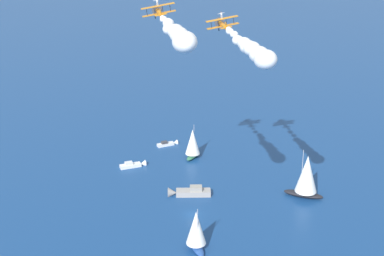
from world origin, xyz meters
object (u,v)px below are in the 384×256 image
(wingwalker_wingman, at_px, (221,15))
(biplane_lead, at_px, (159,12))
(wingwalker_lead, at_px, (157,1))
(motorboat_far_port, at_px, (168,144))
(sailboat_inshore, at_px, (306,176))
(motorboat_outer_ring_a, at_px, (187,192))
(motorboat_far_stbd, at_px, (134,165))
(sailboat_mid_cluster, at_px, (193,143))
(biplane_wingman, at_px, (223,24))
(sailboat_ahead, at_px, (196,230))

(wingwalker_wingman, bearing_deg, biplane_lead, 143.04)
(biplane_lead, distance_m, wingwalker_lead, 2.15)
(motorboat_far_port, bearing_deg, sailboat_inshore, -96.48)
(motorboat_far_port, distance_m, biplane_lead, 66.28)
(motorboat_outer_ring_a, relative_size, biplane_lead, 1.60)
(motorboat_far_stbd, xyz_separation_m, wingwalker_wingman, (-5.93, -33.39, 47.63))
(sailboat_inshore, bearing_deg, sailboat_mid_cluster, 86.02)
(motorboat_far_stbd, xyz_separation_m, biplane_wingman, (-5.70, -33.62, 45.50))
(motorboat_far_port, height_order, wingwalker_wingman, wingwalker_wingman)
(motorboat_far_port, xyz_separation_m, biplane_wingman, (-24.10, -35.66, 45.58))
(motorboat_far_port, relative_size, biplane_lead, 1.01)
(motorboat_far_port, relative_size, sailboat_ahead, 0.65)
(sailboat_ahead, xyz_separation_m, biplane_lead, (6.26, 14.51, 44.81))
(biplane_lead, bearing_deg, biplane_wingman, -37.14)
(motorboat_outer_ring_a, distance_m, wingwalker_wingman, 48.49)
(sailboat_inshore, relative_size, wingwalker_lead, 8.56)
(sailboat_inshore, relative_size, biplane_wingman, 1.99)
(biplane_wingman, xyz_separation_m, wingwalker_wingman, (-0.23, 0.23, 2.13))
(sailboat_inshore, distance_m, sailboat_mid_cluster, 38.36)
(sailboat_mid_cluster, bearing_deg, sailboat_ahead, -142.58)
(sailboat_mid_cluster, xyz_separation_m, motorboat_outer_ring_a, (-20.08, -13.18, -3.80))
(motorboat_far_port, relative_size, motorboat_outer_ring_a, 0.63)
(sailboat_ahead, relative_size, biplane_lead, 1.56)
(sailboat_mid_cluster, height_order, wingwalker_wingman, wingwalker_wingman)
(sailboat_ahead, height_order, biplane_lead, biplane_lead)
(sailboat_ahead, height_order, biplane_wingman, biplane_wingman)
(sailboat_inshore, bearing_deg, biplane_wingman, 141.88)
(motorboat_outer_ring_a, xyz_separation_m, wingwalker_wingman, (-1.22, -10.39, 47.35))
(wingwalker_lead, bearing_deg, biplane_wingman, -37.32)
(biplane_wingman, bearing_deg, wingwalker_wingman, 135.04)
(sailboat_mid_cluster, distance_m, motorboat_outer_ring_a, 24.32)
(sailboat_mid_cluster, relative_size, motorboat_outer_ring_a, 0.97)
(biplane_lead, xyz_separation_m, biplane_wingman, (11.43, -8.66, -3.43))
(biplane_lead, bearing_deg, wingwalker_wingman, -36.96)
(sailboat_ahead, height_order, wingwalker_wingman, wingwalker_wingman)
(sailboat_ahead, distance_m, sailboat_mid_cluster, 48.80)
(motorboat_outer_ring_a, distance_m, biplane_wingman, 46.47)
(biplane_lead, bearing_deg, motorboat_outer_ring_a, 8.99)
(motorboat_far_port, distance_m, sailboat_mid_cluster, 12.92)
(sailboat_inshore, relative_size, motorboat_outer_ring_a, 1.24)
(motorboat_far_stbd, relative_size, biplane_lead, 1.13)
(biplane_lead, bearing_deg, sailboat_mid_cluster, 24.98)
(sailboat_ahead, xyz_separation_m, biplane_wingman, (17.69, 5.86, 41.38))
(sailboat_ahead, bearing_deg, motorboat_far_port, 44.81)
(biplane_wingman, bearing_deg, motorboat_far_stbd, 80.38)
(wingwalker_lead, xyz_separation_m, biplane_wingman, (11.66, -8.89, -5.56))
(motorboat_far_port, distance_m, motorboat_outer_ring_a, 34.07)
(sailboat_mid_cluster, height_order, wingwalker_lead, wingwalker_lead)
(sailboat_mid_cluster, relative_size, biplane_lead, 1.55)
(motorboat_far_port, xyz_separation_m, biplane_lead, (-35.53, -27.00, 49.01))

